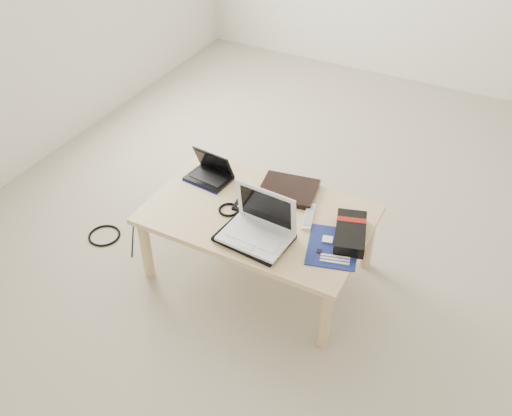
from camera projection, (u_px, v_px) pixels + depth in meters
The scene contains 13 objects.
ground at pixel (333, 215), 3.45m from camera, with size 4.00×4.00×0.00m, color #B3A891.
coffee_table at pixel (258, 220), 2.87m from camera, with size 1.10×0.70×0.40m.
book at pixel (288, 190), 2.96m from camera, with size 0.33×0.29×0.03m.
netbook at pixel (210, 173), 3.04m from camera, with size 0.25×0.19×0.16m.
tablet at pixel (263, 203), 2.89m from camera, with size 0.29×0.24×0.01m.
remote at pixel (309, 217), 2.80m from camera, with size 0.09×0.20×0.02m.
neoprene_sleeve at pixel (254, 238), 2.68m from camera, with size 0.33×0.24×0.02m, color black.
white_laptop at pixel (259, 227), 2.65m from camera, with size 0.33×0.24×0.23m.
motherboard at pixel (333, 247), 2.64m from camera, with size 0.30×0.34×0.01m.
gpu_box at pixel (350, 233), 2.67m from camera, with size 0.22×0.31×0.06m.
cable_coil at pixel (229, 210), 2.85m from camera, with size 0.11×0.11×0.01m, color black.
floor_cable_coil at pixel (104, 236), 3.30m from camera, with size 0.18×0.18×0.01m, color black.
floor_cable_trail at pixel (133, 235), 3.31m from camera, with size 0.01×0.01×0.38m, color black.
Camera 1 is at (0.82, -2.57, 2.20)m, focal length 40.00 mm.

